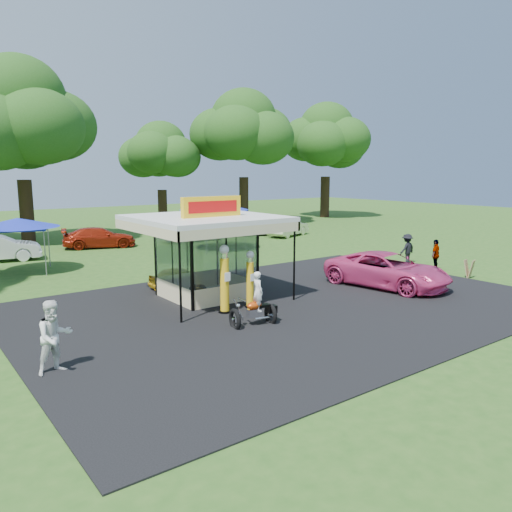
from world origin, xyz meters
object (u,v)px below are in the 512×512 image
object	(u,v)px
gas_pump_right	(250,281)
bg_car_c	(192,230)
gas_pump_left	(225,281)
spectator_east_a	(407,249)
spectator_east_b	(435,255)
tent_east	(214,206)
kiosk_car	(181,277)
tent_west	(18,223)
bg_car_d	(254,226)
gas_station_kiosk	(206,255)
pink_sedan	(387,270)
bg_car_e	(288,227)
bg_car_b	(99,238)
a_frame_sign	(469,269)
spectator_west	(54,337)
motorcycle	(256,304)

from	to	relation	value
gas_pump_right	bg_car_c	xyz separation A→B (m)	(7.45, 17.61, -0.25)
gas_pump_left	spectator_east_a	world-z (taller)	gas_pump_left
spectator_east_b	tent_east	xyz separation A→B (m)	(-5.50, 12.95, 2.05)
kiosk_car	tent_west	bearing A→B (deg)	31.87
bg_car_d	gas_pump_right	bearing A→B (deg)	178.86
gas_station_kiosk	pink_sedan	distance (m)	8.21
gas_pump_right	spectator_east_a	size ratio (longest dim) A/B	1.31
kiosk_car	gas_pump_right	bearing A→B (deg)	-173.66
tent_east	bg_car_e	bearing A→B (deg)	15.94
bg_car_b	tent_east	world-z (taller)	tent_east
gas_station_kiosk	bg_car_c	xyz separation A→B (m)	(7.95, 15.25, -0.97)
bg_car_b	bg_car_e	bearing A→B (deg)	-85.53
gas_pump_right	tent_east	size ratio (longest dim) A/B	0.49
gas_pump_left	a_frame_sign	xyz separation A→B (m)	(12.94, -1.98, -0.77)
spectator_east_a	gas_pump_right	bearing A→B (deg)	8.86
gas_station_kiosk	bg_car_d	distance (m)	20.79
gas_pump_right	kiosk_car	size ratio (longest dim) A/B	0.78
gas_station_kiosk	bg_car_e	world-z (taller)	gas_station_kiosk
spectator_west	bg_car_b	world-z (taller)	spectator_west
pink_sedan	bg_car_c	distance (m)	18.50
motorcycle	tent_east	world-z (taller)	tent_east
pink_sedan	tent_east	bearing A→B (deg)	82.57
pink_sedan	gas_pump_right	bearing A→B (deg)	163.79
motorcycle	spectator_west	size ratio (longest dim) A/B	1.00
spectator_west	spectator_east_a	size ratio (longest dim) A/B	1.14
bg_car_e	a_frame_sign	bearing A→B (deg)	149.22
pink_sedan	bg_car_d	bearing A→B (deg)	62.12
bg_car_e	tent_west	bearing A→B (deg)	78.06
kiosk_car	bg_car_d	size ratio (longest dim) A/B	0.57
bg_car_c	bg_car_d	size ratio (longest dim) A/B	0.97
a_frame_sign	spectator_west	distance (m)	19.44
motorcycle	bg_car_b	xyz separation A→B (m)	(1.88, 20.33, -0.05)
bg_car_d	tent_east	xyz separation A→B (m)	(-6.77, -4.78, 2.19)
a_frame_sign	spectator_west	world-z (taller)	spectator_west
gas_pump_right	spectator_east_a	distance (m)	12.77
kiosk_car	bg_car_b	world-z (taller)	bg_car_b
gas_pump_right	spectator_east_b	bearing A→B (deg)	0.35
gas_station_kiosk	spectator_east_b	world-z (taller)	gas_station_kiosk
kiosk_car	pink_sedan	bearing A→B (deg)	-126.03
bg_car_b	bg_car_c	world-z (taller)	bg_car_c
spectator_west	kiosk_car	bearing A→B (deg)	33.73
gas_station_kiosk	spectator_east_a	bearing A→B (deg)	-0.64
spectator_west	bg_car_d	distance (m)	28.89
gas_station_kiosk	spectator_east_b	size ratio (longest dim) A/B	3.28
gas_pump_left	bg_car_d	bearing A→B (deg)	50.84
gas_pump_right	spectator_east_b	xyz separation A→B (m)	(12.09, 0.07, -0.24)
tent_east	gas_station_kiosk	bearing A→B (deg)	-123.62
kiosk_car	spectator_east_a	xyz separation A→B (m)	(13.08, -2.35, 0.36)
motorcycle	spectator_west	world-z (taller)	spectator_west
kiosk_car	pink_sedan	xyz separation A→B (m)	(7.48, -5.44, 0.30)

